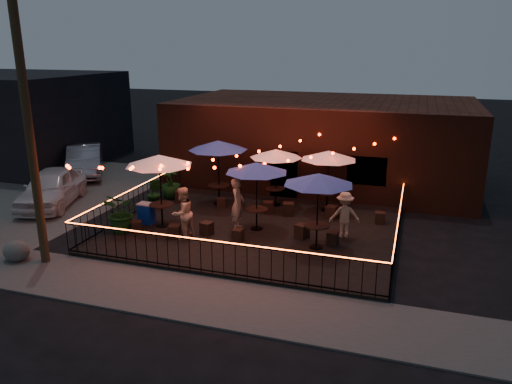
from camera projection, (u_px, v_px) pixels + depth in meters
ground at (236, 252)px, 16.41m from camera, size 110.00×110.00×0.00m
patio at (255, 230)px, 18.21m from camera, size 10.00×8.00×0.15m
sidewalk at (195, 297)px, 13.44m from camera, size 18.00×2.50×0.05m
parking_lot at (28, 189)px, 23.61m from camera, size 11.00×12.00×0.02m
brick_building at (324, 141)px, 24.66m from camera, size 14.00×8.00×4.00m
background_building at (1, 117)px, 29.24m from camera, size 12.00×9.00×5.00m
utility_pole at (30, 136)px, 14.50m from camera, size 0.26×0.26×8.00m
fence_front at (212, 257)px, 14.40m from camera, size 10.00×0.04×1.04m
fence_left at (134, 201)px, 19.53m from camera, size 0.04×8.00×1.04m
fence_right at (398, 229)px, 16.56m from camera, size 0.04×8.00×1.04m
festoon_lights at (225, 164)px, 17.54m from camera, size 10.02×8.72×1.32m
cafe_table_0 at (159, 161)px, 17.72m from camera, size 2.43×2.43×2.67m
cafe_table_1 at (218, 146)px, 20.25m from camera, size 3.13×3.13×2.69m
cafe_table_2 at (257, 168)px, 17.43m from camera, size 2.57×2.57×2.47m
cafe_table_3 at (276, 154)px, 20.14m from camera, size 2.48×2.48×2.37m
cafe_table_4 at (319, 180)px, 15.77m from camera, size 2.77×2.77×2.52m
cafe_table_5 at (329, 156)px, 19.46m from camera, size 2.73×2.73×2.45m
bistro_chair_0 at (137, 227)px, 17.71m from camera, size 0.46×0.46×0.41m
bistro_chair_1 at (174, 231)px, 17.18m from camera, size 0.46×0.46×0.45m
bistro_chair_2 at (181, 197)px, 21.07m from camera, size 0.52×0.52×0.50m
bistro_chair_3 at (221, 203)px, 20.38m from camera, size 0.44×0.44×0.40m
bistro_chair_4 at (207, 228)px, 17.49m from camera, size 0.45×0.45×0.45m
bistro_chair_5 at (238, 235)px, 16.96m from camera, size 0.35×0.35×0.40m
bistro_chair_6 at (268, 207)px, 19.73m from camera, size 0.50×0.50×0.46m
bistro_chair_7 at (288, 209)px, 19.49m from camera, size 0.51×0.51×0.50m
bistro_chair_8 at (302, 231)px, 17.20m from camera, size 0.53×0.53×0.48m
bistro_chair_9 at (333, 238)px, 16.67m from camera, size 0.38×0.38×0.41m
bistro_chair_10 at (332, 212)px, 19.12m from camera, size 0.48×0.48×0.49m
bistro_chair_11 at (380, 218)px, 18.61m from camera, size 0.40×0.40×0.42m
patron_a at (238, 204)px, 17.84m from camera, size 0.54×0.74×1.88m
patron_b at (183, 213)px, 16.97m from camera, size 0.94×1.06×1.81m
patron_c at (345, 215)px, 17.08m from camera, size 1.17×0.85×1.62m
potted_shrub_a at (122, 213)px, 17.59m from camera, size 1.60×1.49×1.44m
potted_shrub_b at (155, 193)px, 20.28m from camera, size 0.70×0.57×1.25m
potted_shrub_c at (171, 182)px, 21.48m from camera, size 0.87×0.87×1.49m
cooler at (146, 213)px, 18.53m from camera, size 0.61×0.45×0.78m
boulder at (16, 251)px, 15.63m from camera, size 0.89×0.76×0.68m
car_white at (52, 187)px, 21.02m from camera, size 3.25×4.93×1.56m
car_silver at (85, 161)px, 25.90m from camera, size 4.01×4.85×1.56m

